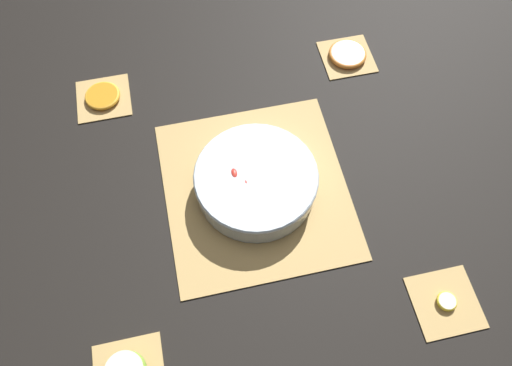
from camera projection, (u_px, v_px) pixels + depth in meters
name	position (u px, v px, depth m)	size (l,w,h in m)	color
ground_plane	(256.00, 190.00, 1.06)	(6.00, 6.00, 0.00)	black
bamboo_mat_center	(256.00, 189.00, 1.06)	(0.41, 0.38, 0.01)	tan
coaster_mat_near_left	(445.00, 302.00, 0.95)	(0.12, 0.12, 0.01)	tan
coaster_mat_near_right	(347.00, 57.00, 1.24)	(0.12, 0.12, 0.01)	tan
coaster_mat_far_right	(103.00, 98.00, 1.18)	(0.12, 0.12, 0.01)	tan
fruit_salad_bowl	(256.00, 181.00, 1.03)	(0.26, 0.26, 0.06)	silver
orange_slice_whole	(103.00, 96.00, 1.17)	(0.08, 0.08, 0.01)	orange
banana_coin_single	(447.00, 301.00, 0.94)	(0.04, 0.04, 0.01)	#F4EABC
grapefruit_slice	(348.00, 54.00, 1.23)	(0.09, 0.09, 0.01)	red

